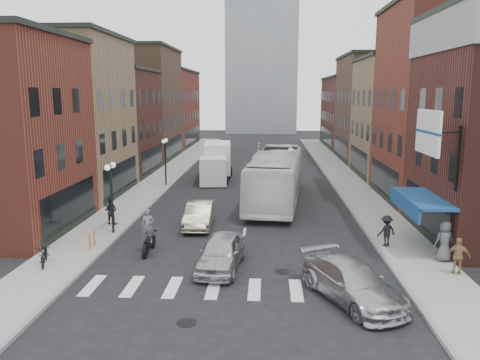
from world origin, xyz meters
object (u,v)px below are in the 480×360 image
sedan_left_far (199,215)px  ped_left_solo (111,211)px  sedan_left_near (221,252)px  ped_right_c (445,241)px  streetlamp_near (111,185)px  transit_bus (276,177)px  motorcycle_rider (148,233)px  streetlamp_far (165,153)px  ped_right_a (386,231)px  curb_car (352,282)px  ped_right_b (458,256)px  billboard_sign (430,134)px  bike_rack (92,240)px  box_truck (217,162)px  parked_bicycle (44,254)px

sedan_left_far → ped_left_solo: 5.33m
sedan_left_near → ped_right_c: bearing=12.1°
streetlamp_near → transit_bus: 12.83m
motorcycle_rider → sedan_left_near: 4.27m
streetlamp_far → transit_bus: 10.76m
ped_left_solo → ped_right_a: bearing=175.0°
streetlamp_far → curb_car: streetlamp_far is taller
motorcycle_rider → ped_right_b: 14.42m
billboard_sign → transit_bus: billboard_sign is taller
streetlamp_far → bike_rack: bearing=-90.7°
ped_right_a → box_truck: bearing=-84.5°
sedan_left_far → sedan_left_near: bearing=-75.4°
streetlamp_far → parked_bicycle: bearing=-94.6°
transit_bus → curb_car: transit_bus is taller
streetlamp_near → ped_right_b: streetlamp_near is taller
curb_car → ped_right_a: bearing=39.9°
parked_bicycle → streetlamp_far: bearing=65.7°
bike_rack → ped_left_solo: ped_left_solo is taller
billboard_sign → motorcycle_rider: (-13.22, 0.61, -5.06)m
motorcycle_rider → streetlamp_near: bearing=131.0°
billboard_sign → ped_right_c: (1.01, -0.07, -5.01)m
motorcycle_rider → sedan_left_far: motorcycle_rider is taller
sedan_left_near → billboard_sign: bearing=13.2°
sedan_left_near → ped_left_solo: ped_left_solo is taller
streetlamp_far → ped_right_a: size_ratio=2.53×
billboard_sign → transit_bus: (-6.65, 12.25, -4.24)m
parked_bicycle → sedan_left_far: bearing=29.2°
transit_bus → sedan_left_near: 13.80m
parked_bicycle → ped_right_b: (18.54, -0.13, 0.33)m
streetlamp_near → streetlamp_far: same height
curb_car → ped_right_b: size_ratio=3.16×
sedan_left_far → parked_bicycle: 9.40m
bike_rack → curb_car: bearing=-22.8°
sedan_left_far → ped_left_solo: size_ratio=2.72×
transit_bus → streetlamp_far: bearing=156.6°
ped_left_solo → streetlamp_far: bearing=-86.4°
ped_right_b → ped_right_c: ped_right_c is taller
box_truck → sedan_left_far: 15.27m
box_truck → sedan_left_far: box_truck is taller
transit_bus → ped_left_solo: bearing=-139.0°
billboard_sign → transit_bus: bearing=118.5°
streetlamp_near → motorcycle_rider: bearing=-46.3°
transit_bus → sedan_left_near: (-2.74, -13.48, -1.12)m
ped_right_a → ped_right_c: ped_right_c is taller
ped_right_c → sedan_left_far: bearing=-36.8°
streetlamp_far → sedan_left_near: (6.60, -18.74, -2.14)m
streetlamp_near → box_truck: size_ratio=0.52×
transit_bus → ped_right_c: size_ratio=6.95×
curb_car → ped_right_b: 5.65m
streetlamp_near → ped_right_c: (17.00, -3.57, -1.79)m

